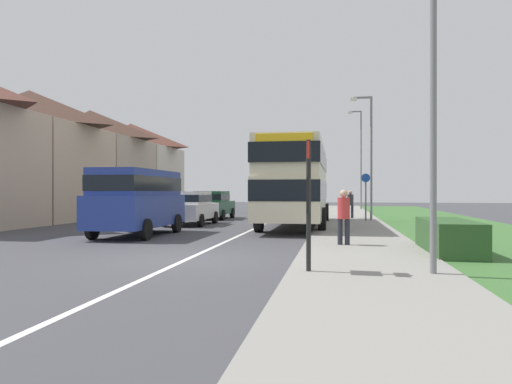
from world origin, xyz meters
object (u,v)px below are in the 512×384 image
at_px(double_decker_bus, 296,180).
at_px(parked_van_blue, 138,197).
at_px(parked_car_dark_green, 213,204).
at_px(pedestrian_at_stop, 344,214).
at_px(pedestrian_walking_away, 350,203).
at_px(cycle_route_sign, 366,195).
at_px(street_lamp_mid, 369,149).
at_px(parked_car_white, 190,206).
at_px(street_lamp_far, 360,154).
at_px(street_lamp_near, 427,48).
at_px(bus_stop_sign, 309,196).

height_order(double_decker_bus, parked_van_blue, double_decker_bus).
height_order(double_decker_bus, parked_car_dark_green, double_decker_bus).
distance_m(parked_car_dark_green, pedestrian_at_stop, 15.41).
height_order(parked_van_blue, parked_car_dark_green, parked_van_blue).
bearing_deg(pedestrian_walking_away, double_decker_bus, -113.82).
height_order(parked_car_dark_green, cycle_route_sign, cycle_route_sign).
bearing_deg(street_lamp_mid, parked_car_white, -160.60).
distance_m(double_decker_bus, parked_car_white, 5.36).
distance_m(parked_car_dark_green, street_lamp_far, 17.19).
bearing_deg(cycle_route_sign, pedestrian_walking_away, 103.50).
bearing_deg(street_lamp_near, double_decker_bus, 105.48).
relative_size(parked_car_white, pedestrian_walking_away, 2.50).
bearing_deg(bus_stop_sign, double_decker_bus, 95.85).
xyz_separation_m(street_lamp_near, street_lamp_mid, (0.00, 16.15, -0.46)).
xyz_separation_m(parked_van_blue, pedestrian_walking_away, (7.94, 10.95, -0.44)).
height_order(parked_van_blue, street_lamp_near, street_lamp_near).
xyz_separation_m(parked_car_white, cycle_route_sign, (8.43, 2.38, 0.53)).
relative_size(cycle_route_sign, street_lamp_mid, 0.39).
bearing_deg(parked_car_white, street_lamp_mid, 19.40).
bearing_deg(pedestrian_walking_away, street_lamp_mid, -67.87).
relative_size(pedestrian_at_stop, bus_stop_sign, 0.64).
distance_m(parked_car_white, street_lamp_near, 16.05).
bearing_deg(pedestrian_walking_away, parked_car_dark_green, -178.11).
xyz_separation_m(pedestrian_walking_away, street_lamp_far, (1.17, 13.79, 3.79)).
xyz_separation_m(cycle_route_sign, street_lamp_far, (0.49, 16.62, 3.34)).
height_order(pedestrian_at_stop, pedestrian_walking_away, same).
distance_m(double_decker_bus, bus_stop_sign, 12.66).
bearing_deg(parked_van_blue, street_lamp_far, 69.79).
bearing_deg(street_lamp_mid, street_lamp_far, 88.96).
height_order(double_decker_bus, street_lamp_far, street_lamp_far).
distance_m(double_decker_bus, pedestrian_at_stop, 8.29).
relative_size(parked_van_blue, pedestrian_at_stop, 2.99).
bearing_deg(parked_car_white, pedestrian_walking_away, 33.85).
relative_size(parked_van_blue, pedestrian_walking_away, 2.99).
height_order(pedestrian_walking_away, bus_stop_sign, bus_stop_sign).
xyz_separation_m(parked_car_white, street_lamp_far, (8.92, 18.99, 3.87)).
distance_m(parked_van_blue, parked_car_white, 5.78).
bearing_deg(street_lamp_far, street_lamp_near, -90.52).
height_order(street_lamp_near, street_lamp_mid, street_lamp_near).
bearing_deg(street_lamp_mid, pedestrian_walking_away, 112.13).
distance_m(parked_car_dark_green, pedestrian_walking_away, 7.94).
distance_m(parked_van_blue, pedestrian_at_stop, 7.91).
distance_m(parked_van_blue, street_lamp_near, 11.83).
relative_size(pedestrian_at_stop, street_lamp_mid, 0.26).
relative_size(pedestrian_walking_away, street_lamp_far, 0.20).
bearing_deg(street_lamp_far, cycle_route_sign, -91.69).
bearing_deg(parked_car_white, street_lamp_far, 64.84).
relative_size(parked_car_white, street_lamp_far, 0.50).
distance_m(parked_van_blue, pedestrian_walking_away, 13.54).
relative_size(parked_car_white, street_lamp_mid, 0.64).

